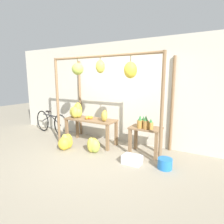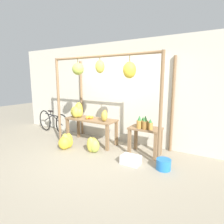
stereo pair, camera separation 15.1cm
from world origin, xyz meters
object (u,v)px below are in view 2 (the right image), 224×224
object	(u,v)px
banana_pile_ground_left	(67,142)
papaya_pile	(104,116)
orange_pile	(90,117)
parked_bicycle	(53,122)
pineapple_cluster	(144,123)
banana_pile_on_table	(77,111)
fruit_crate_white	(131,160)
banana_pile_ground_right	(93,145)
blue_bucket	(163,164)

from	to	relation	value
banana_pile_ground_left	papaya_pile	distance (m)	1.20
orange_pile	banana_pile_ground_left	size ratio (longest dim) A/B	0.40
banana_pile_ground_left	papaya_pile	world-z (taller)	papaya_pile
orange_pile	parked_bicycle	bearing A→B (deg)	173.78
parked_bicycle	papaya_pile	size ratio (longest dim) A/B	5.97
papaya_pile	pineapple_cluster	bearing A→B (deg)	1.58
banana_pile_on_table	pineapple_cluster	size ratio (longest dim) A/B	1.18
banana_pile_on_table	parked_bicycle	bearing A→B (deg)	171.56
orange_pile	parked_bicycle	world-z (taller)	orange_pile
banana_pile_ground_left	fruit_crate_white	bearing A→B (deg)	1.41
banana_pile_on_table	fruit_crate_white	world-z (taller)	banana_pile_on_table
banana_pile_ground_right	fruit_crate_white	bearing A→B (deg)	-5.53
papaya_pile	orange_pile	bearing A→B (deg)	178.44
papaya_pile	banana_pile_ground_left	bearing A→B (deg)	-143.61
banana_pile_ground_left	papaya_pile	bearing A→B (deg)	36.39
banana_pile_on_table	parked_bicycle	xyz separation A→B (m)	(-1.24, 0.18, -0.51)
banana_pile_on_table	pineapple_cluster	world-z (taller)	banana_pile_on_table
banana_pile_ground_right	banana_pile_ground_left	bearing A→B (deg)	-168.72
banana_pile_ground_right	blue_bucket	world-z (taller)	banana_pile_ground_right
banana_pile_on_table	papaya_pile	world-z (taller)	banana_pile_on_table
blue_bucket	papaya_pile	xyz separation A→B (m)	(-1.70, 0.43, 0.74)
papaya_pile	fruit_crate_white	bearing A→B (deg)	-27.92
orange_pile	banana_pile_ground_left	bearing A→B (deg)	-116.42
parked_bicycle	papaya_pile	world-z (taller)	papaya_pile
banana_pile_on_table	fruit_crate_white	size ratio (longest dim) A/B	1.12
banana_pile_ground_left	blue_bucket	xyz separation A→B (m)	(2.49, 0.16, -0.06)
blue_bucket	parked_bicycle	size ratio (longest dim) A/B	0.17
papaya_pile	parked_bicycle	bearing A→B (deg)	174.84
orange_pile	banana_pile_ground_left	distance (m)	0.89
orange_pile	papaya_pile	size ratio (longest dim) A/B	0.66
banana_pile_on_table	blue_bucket	world-z (taller)	banana_pile_on_table
pineapple_cluster	fruit_crate_white	distance (m)	0.90
pineapple_cluster	blue_bucket	xyz separation A→B (m)	(0.61, -0.46, -0.67)
banana_pile_ground_right	parked_bicycle	distance (m)	2.23
orange_pile	fruit_crate_white	size ratio (longest dim) A/B	0.49
banana_pile_ground_right	fruit_crate_white	size ratio (longest dim) A/B	0.96
banana_pile_on_table	fruit_crate_white	distance (m)	2.19
orange_pile	banana_pile_ground_left	xyz separation A→B (m)	(-0.30, -0.60, -0.58)
banana_pile_ground_left	papaya_pile	size ratio (longest dim) A/B	1.65
fruit_crate_white	parked_bicycle	distance (m)	3.30
orange_pile	pineapple_cluster	world-z (taller)	pineapple_cluster
banana_pile_ground_left	pineapple_cluster	bearing A→B (deg)	18.18
blue_bucket	banana_pile_ground_right	bearing A→B (deg)	-179.70
papaya_pile	banana_pile_on_table	bearing A→B (deg)	179.21
orange_pile	banana_pile_ground_right	size ratio (longest dim) A/B	0.50
fruit_crate_white	orange_pile	bearing A→B (deg)	159.93
fruit_crate_white	papaya_pile	world-z (taller)	papaya_pile
pineapple_cluster	parked_bicycle	world-z (taller)	pineapple_cluster
pineapple_cluster	parked_bicycle	bearing A→B (deg)	177.08
orange_pile	fruit_crate_white	world-z (taller)	orange_pile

